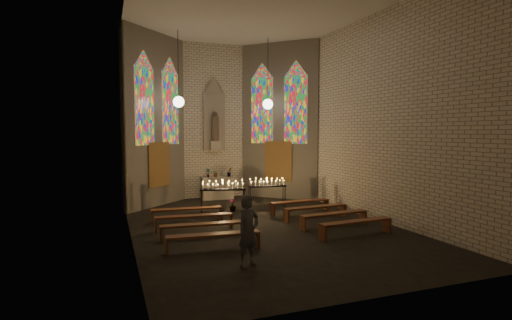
# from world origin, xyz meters

# --- Properties ---
(floor) EXTENTS (12.00, 12.00, 0.00)m
(floor) POSITION_xyz_m (0.00, 0.00, 0.00)
(floor) COLOR black
(floor) RESTS_ON ground
(room) EXTENTS (8.22, 12.43, 7.00)m
(room) POSITION_xyz_m (-0.00, 3.37, 3.72)
(room) COLOR beige
(room) RESTS_ON ground
(altar) EXTENTS (1.40, 0.60, 1.00)m
(altar) POSITION_xyz_m (0.00, 5.45, 0.50)
(altar) COLOR #B8AD96
(altar) RESTS_ON ground
(flower_vase_left) EXTENTS (0.21, 0.15, 0.39)m
(flower_vase_left) POSITION_xyz_m (-0.42, 5.45, 1.20)
(flower_vase_left) COLOR #4C723F
(flower_vase_left) RESTS_ON altar
(flower_vase_center) EXTENTS (0.33, 0.30, 0.33)m
(flower_vase_center) POSITION_xyz_m (-0.06, 5.43, 1.17)
(flower_vase_center) COLOR #4C723F
(flower_vase_center) RESTS_ON altar
(flower_vase_right) EXTENTS (0.27, 0.24, 0.42)m
(flower_vase_right) POSITION_xyz_m (0.55, 5.38, 1.21)
(flower_vase_right) COLOR #4C723F
(flower_vase_right) RESTS_ON altar
(aisle_flower_pot) EXTENTS (0.29, 0.29, 0.47)m
(aisle_flower_pot) POSITION_xyz_m (-0.17, 2.53, 0.24)
(aisle_flower_pot) COLOR #4C723F
(aisle_flower_pot) RESTS_ON ground
(votive_stand_left) EXTENTS (1.68, 0.78, 1.20)m
(votive_stand_left) POSITION_xyz_m (-0.70, 1.99, 1.03)
(votive_stand_left) COLOR black
(votive_stand_left) RESTS_ON ground
(votive_stand_right) EXTENTS (1.54, 0.53, 1.11)m
(votive_stand_right) POSITION_xyz_m (1.33, 2.74, 0.95)
(votive_stand_right) COLOR black
(votive_stand_right) RESTS_ON ground
(pew_left_0) EXTENTS (2.38, 0.51, 0.45)m
(pew_left_0) POSITION_xyz_m (-2.12, 1.41, 0.37)
(pew_left_0) COLOR brown
(pew_left_0) RESTS_ON ground
(pew_right_0) EXTENTS (2.38, 0.51, 0.45)m
(pew_right_0) POSITION_xyz_m (2.12, 1.41, 0.37)
(pew_right_0) COLOR brown
(pew_right_0) RESTS_ON ground
(pew_left_1) EXTENTS (2.38, 0.51, 0.45)m
(pew_left_1) POSITION_xyz_m (-2.12, 0.21, 0.37)
(pew_left_1) COLOR brown
(pew_left_1) RESTS_ON ground
(pew_right_1) EXTENTS (2.38, 0.51, 0.45)m
(pew_right_1) POSITION_xyz_m (2.12, 0.21, 0.37)
(pew_right_1) COLOR brown
(pew_right_1) RESTS_ON ground
(pew_left_2) EXTENTS (2.38, 0.51, 0.45)m
(pew_left_2) POSITION_xyz_m (-2.12, -0.99, 0.37)
(pew_left_2) COLOR brown
(pew_left_2) RESTS_ON ground
(pew_right_2) EXTENTS (2.38, 0.51, 0.45)m
(pew_right_2) POSITION_xyz_m (2.12, -0.99, 0.37)
(pew_right_2) COLOR brown
(pew_right_2) RESTS_ON ground
(pew_left_3) EXTENTS (2.38, 0.51, 0.45)m
(pew_left_3) POSITION_xyz_m (-2.12, -2.19, 0.37)
(pew_left_3) COLOR brown
(pew_left_3) RESTS_ON ground
(pew_right_3) EXTENTS (2.38, 0.51, 0.45)m
(pew_right_3) POSITION_xyz_m (2.12, -2.19, 0.37)
(pew_right_3) COLOR brown
(pew_right_3) RESTS_ON ground
(visitor) EXTENTS (0.69, 0.59, 1.60)m
(visitor) POSITION_xyz_m (-1.65, -3.53, 0.80)
(visitor) COLOR #4A4B54
(visitor) RESTS_ON ground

